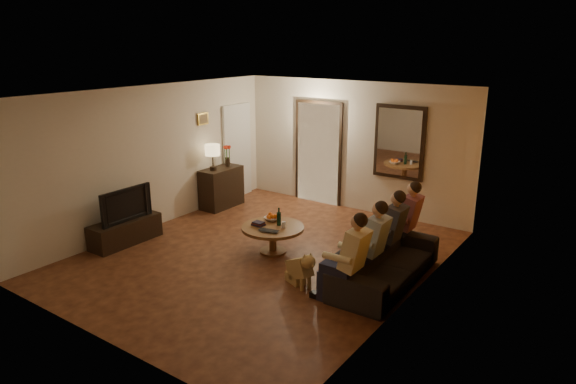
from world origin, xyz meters
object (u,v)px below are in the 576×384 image
Objects in this scene: person_c at (389,235)px; coffee_table at (273,239)px; dog at (299,267)px; table_lamp at (213,157)px; person_b at (371,248)px; dresser at (221,187)px; person_d at (405,224)px; wine_bottle at (279,216)px; person_a at (350,263)px; laptop at (267,232)px; sofa at (386,261)px; tv_stand at (125,231)px; bowl at (272,219)px; tv at (123,204)px.

person_c is 1.94m from coffee_table.
coffee_table is (-1.02, 0.73, -0.06)m from dog.
table_lamp is 0.96× the size of dog.
dog is at bearing -149.36° from person_b.
table_lamp is at bearing -90.00° from dresser.
wine_bottle is (-1.81, -0.87, 0.01)m from person_d.
person_b is (4.18, -1.33, -0.50)m from table_lamp.
dresser is 0.78× the size of person_a.
laptop is at bearing -29.66° from table_lamp.
person_a reaches higher than dog.
sofa is 0.95m from person_d.
dresser is at bearing 150.40° from coffee_table.
tv_stand is 3.79× the size of laptop.
person_d is at bearing 26.69° from tv_stand.
person_c is at bearing -9.84° from table_lamp.
bowl is (-2.04, -0.15, -0.12)m from person_c.
dresser is 0.94× the size of tv.
coffee_table is (2.31, -1.31, -0.19)m from dresser.
person_d is at bearing 23.99° from laptop.
person_a is 0.91m from dog.
table_lamp reaches higher than sofa.
bowl is (-2.14, 0.15, 0.17)m from sofa.
dog is 1.81× the size of wine_bottle.
person_d is at bearing -4.72° from dresser.
bowl reaches higher than tv_stand.
tv is 3.38m from dog.
dresser is 2.67m from coffee_table.
table_lamp is 2.39m from bowl.
person_d is 2.17m from laptop.
person_d is 2.18m from bowl.
dresser is at bearing 171.04° from dog.
dog is 1.04m from laptop.
sofa is at bearing 83.66° from person_a.
dresser is 2.40m from bowl.
table_lamp is 4.63m from person_a.
sofa reaches higher than laptop.
sofa is at bearing 15.67° from tv_stand.
table_lamp is at bearing 170.16° from person_c.
dresser is 4.29m from person_c.
tv_stand is at bearing -90.00° from table_lamp.
person_a is 1.20m from person_c.
dresser is at bearing 175.28° from person_d.
table_lamp is 0.45× the size of person_b.
person_c reaches higher than bowl.
sofa reaches higher than dog.
wine_bottle is at bearing 27.52° from tv_stand.
coffee_table is (2.31, 1.13, 0.02)m from tv_stand.
dresser is 2.45m from tv_stand.
person_c is 1.89m from laptop.
table_lamp reaches higher than dresser.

